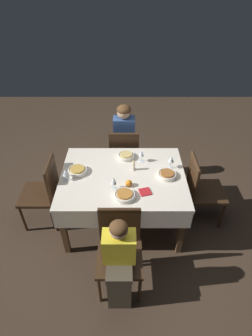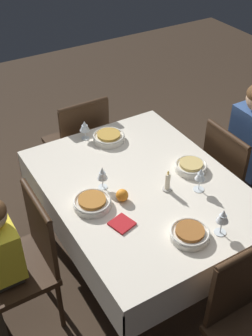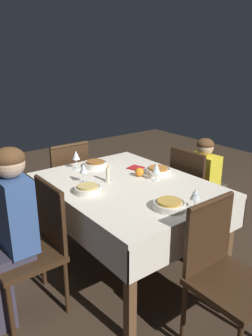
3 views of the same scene
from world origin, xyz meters
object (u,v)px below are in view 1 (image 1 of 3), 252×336
(wine_glass_north, at_px, (142,154))
(wine_glass_west, at_px, (66,173))
(bowl_south, at_px, (125,195))
(bowl_west, at_px, (78,170))
(wine_glass_south, at_px, (114,181))
(bowl_east, at_px, (167,174))
(candle_centerpiece, at_px, (134,166))
(chair_north, at_px, (124,153))
(chair_west, at_px, (44,190))
(wine_glass_east, at_px, (172,159))
(chair_east, at_px, (201,187))
(napkin_red_folded, at_px, (145,192))
(person_adult_denim, at_px, (124,137))
(bowl_north, at_px, (127,156))
(chair_south, at_px, (120,247))
(dining_table, at_px, (123,181))
(person_child_yellow, at_px, (119,261))
(orange_fruit, at_px, (129,183))

(wine_glass_north, distance_m, wine_glass_west, 0.92)
(bowl_south, bearing_deg, bowl_west, 143.22)
(wine_glass_south, bearing_deg, bowl_east, 18.72)
(candle_centerpiece, bearing_deg, chair_north, 99.55)
(chair_west, distance_m, wine_glass_east, 1.57)
(chair_east, height_order, napkin_red_folded, chair_east)
(chair_north, bearing_deg, bowl_west, 54.13)
(chair_north, bearing_deg, person_adult_denim, -90.00)
(chair_east, bearing_deg, bowl_west, 90.35)
(bowl_north, bearing_deg, chair_south, -93.29)
(bowl_west, height_order, candle_centerpiece, candle_centerpiece)
(dining_table, height_order, wine_glass_east, wine_glass_east)
(chair_south, relative_size, person_adult_denim, 0.77)
(chair_east, distance_m, person_child_yellow, 1.43)
(chair_east, distance_m, wine_glass_south, 1.15)
(wine_glass_west, bearing_deg, napkin_red_folded, -13.27)
(chair_north, bearing_deg, wine_glass_west, 53.70)
(wine_glass_north, bearing_deg, bowl_east, -45.42)
(chair_south, relative_size, wine_glass_south, 6.07)
(napkin_red_folded, bearing_deg, bowl_west, 156.14)
(wine_glass_east, bearing_deg, candle_centerpiece, -174.49)
(wine_glass_south, height_order, bowl_west, wine_glass_south)
(candle_centerpiece, height_order, orange_fruit, candle_centerpiece)
(wine_glass_south, distance_m, wine_glass_east, 0.75)
(chair_south, relative_size, candle_centerpiece, 6.44)
(bowl_north, bearing_deg, wine_glass_south, -103.28)
(bowl_east, bearing_deg, dining_table, 177.71)
(dining_table, distance_m, bowl_east, 0.52)
(chair_south, distance_m, wine_glass_south, 0.68)
(wine_glass_north, height_order, candle_centerpiece, wine_glass_north)
(wine_glass_south, bearing_deg, orange_fruit, 14.81)
(person_child_yellow, distance_m, napkin_red_folded, 0.77)
(chair_north, distance_m, chair_west, 1.25)
(chair_south, distance_m, candle_centerpiece, 0.96)
(chair_west, bearing_deg, wine_glass_west, 74.46)
(chair_west, height_order, chair_east, same)
(chair_west, relative_size, bowl_north, 4.50)
(chair_east, height_order, wine_glass_east, wine_glass_east)
(chair_north, height_order, person_adult_denim, person_adult_denim)
(chair_south, distance_m, orange_fruit, 0.69)
(bowl_east, bearing_deg, wine_glass_east, 70.28)
(bowl_south, bearing_deg, chair_east, 24.15)
(wine_glass_north, distance_m, bowl_west, 0.78)
(chair_north, bearing_deg, bowl_east, 121.33)
(chair_south, height_order, bowl_west, chair_south)
(chair_west, height_order, wine_glass_south, chair_west)
(chair_north, relative_size, chair_east, 1.00)
(orange_fruit, distance_m, napkin_red_folded, 0.20)
(dining_table, bearing_deg, bowl_east, -2.29)
(wine_glass_west, bearing_deg, person_child_yellow, -55.81)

